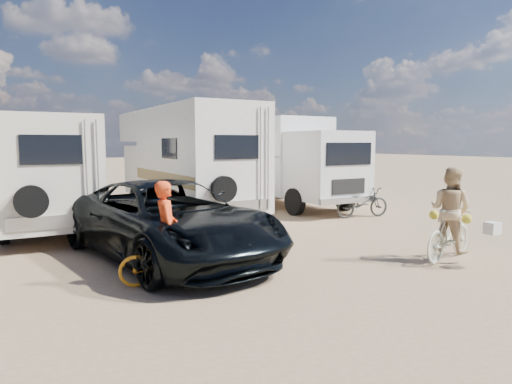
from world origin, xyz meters
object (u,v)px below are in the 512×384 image
rv_main (184,161)px  rv_left (42,173)px  bike_woman (449,234)px  crate (247,225)px  box_truck (287,162)px  bike_parked (362,202)px  bike_man (167,260)px  cooler (167,226)px  dark_suv (168,220)px  rider_man (166,238)px  rider_woman (450,218)px

rv_main → rv_left: rv_main is taller
bike_woman → crate: bearing=13.2°
rv_main → crate: 4.60m
box_truck → crate: 5.72m
bike_parked → bike_woman: bearing=166.7°
bike_man → bike_woman: 5.87m
cooler → crate: (2.00, -0.88, -0.01)m
rv_main → bike_parked: rv_main is taller
rv_main → dark_suv: 6.63m
dark_suv → rider_man: size_ratio=3.66×
box_truck → crate: (-3.93, -3.87, -1.52)m
dark_suv → bike_parked: dark_suv is taller
box_truck → bike_woman: (-1.72, -8.64, -1.16)m
box_truck → dark_suv: box_truck is taller
bike_man → rider_woman: rider_woman is taller
bike_woman → rider_woman: rider_woman is taller
rv_main → dark_suv: size_ratio=1.37×
bike_parked → cooler: bearing=95.8°
bike_man → cooler: bearing=-5.6°
rider_woman → cooler: bearing=25.0°
bike_woman → bike_parked: (2.30, 5.04, -0.05)m
rider_man → crate: 4.89m
rv_left → dark_suv: bearing=-70.0°
rv_left → crate: bearing=-38.9°
bike_man → crate: 4.86m
box_truck → rider_woman: size_ratio=3.99×
rv_left → box_truck: box_truck is taller
rv_left → rider_man: bearing=-78.5°
rv_left → box_truck: size_ratio=1.13×
bike_woman → rider_man: (-5.70, 1.40, 0.27)m
rv_main → rider_man: size_ratio=5.01×
rv_left → rider_woman: 11.31m
rv_left → bike_woman: size_ratio=4.39×
box_truck → cooler: bearing=-153.2°
rv_main → box_truck: size_ratio=1.15×
dark_suv → rv_left: bearing=99.5°
rv_main → bike_parked: 6.32m
bike_man → crate: bearing=-32.3°
rv_left → cooler: bearing=-47.5°
bike_parked → box_truck: bearing=20.3°
rider_man → cooler: bearing=-5.6°
rv_left → rider_man: 7.62m
bike_woman → cooler: size_ratio=3.55×
bike_woman → rider_man: rider_man is taller
bike_man → cooler: bike_man is taller
box_truck → rider_man: 10.41m
box_truck → rider_man: size_ratio=4.35×
bike_woman → cooler: bike_woman is taller
dark_suv → rider_man: dark_suv is taller
dark_suv → bike_parked: bearing=5.9°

